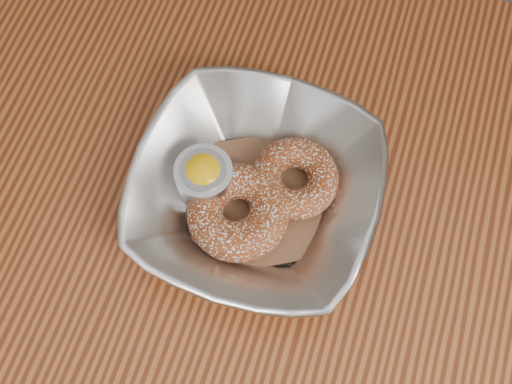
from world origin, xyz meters
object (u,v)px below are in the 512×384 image
(donut_extra, at_px, (238,212))
(ramekin, at_px, (205,178))
(donut_front, at_px, (235,208))
(serving_bowl, at_px, (256,192))
(table, at_px, (313,299))
(donut_back, at_px, (295,178))

(donut_extra, xyz_separation_m, ramekin, (-0.04, 0.02, 0.01))
(donut_front, bearing_deg, donut_extra, -41.83)
(serving_bowl, xyz_separation_m, donut_extra, (-0.01, -0.03, -0.00))
(table, bearing_deg, donut_front, 160.77)
(table, distance_m, donut_extra, 0.16)
(table, relative_size, donut_front, 12.36)
(table, xyz_separation_m, donut_back, (-0.06, 0.09, 0.12))
(ramekin, bearing_deg, donut_extra, -27.34)
(donut_back, xyz_separation_m, donut_extra, (-0.04, -0.05, 0.00))
(donut_front, bearing_deg, ramekin, 154.51)
(ramekin, bearing_deg, donut_back, 20.08)
(table, bearing_deg, donut_back, 122.96)
(donut_back, xyz_separation_m, ramekin, (-0.09, -0.03, 0.01))
(donut_back, bearing_deg, donut_front, -133.41)
(table, distance_m, donut_front, 0.17)
(table, bearing_deg, serving_bowl, 146.81)
(donut_back, distance_m, donut_extra, 0.07)
(serving_bowl, relative_size, donut_extra, 2.40)
(serving_bowl, height_order, donut_extra, serving_bowl)
(serving_bowl, distance_m, donut_front, 0.03)
(ramekin, bearing_deg, serving_bowl, 3.70)
(donut_back, height_order, donut_extra, donut_extra)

